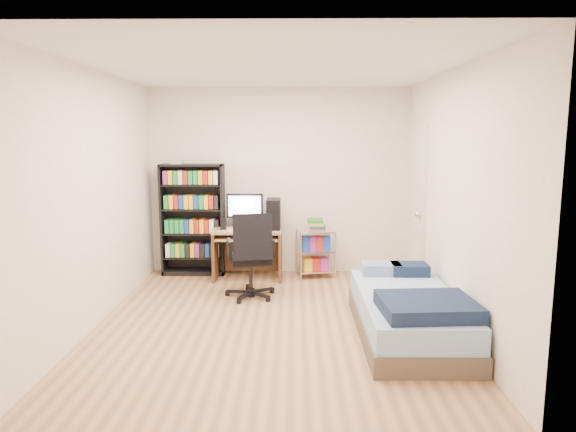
{
  "coord_description": "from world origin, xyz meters",
  "views": [
    {
      "loc": [
        0.21,
        -4.96,
        1.86
      ],
      "look_at": [
        0.14,
        0.4,
        1.02
      ],
      "focal_mm": 32.0,
      "sensor_mm": 36.0,
      "label": 1
    }
  ],
  "objects_px": {
    "media_shelf": "(193,218)",
    "bed": "(409,313)",
    "office_chair": "(251,271)",
    "computer_desk": "(255,233)"
  },
  "relations": [
    {
      "from": "office_chair",
      "to": "bed",
      "type": "relative_size",
      "value": 0.56
    },
    {
      "from": "media_shelf",
      "to": "computer_desk",
      "type": "bearing_deg",
      "value": -12.38
    },
    {
      "from": "media_shelf",
      "to": "computer_desk",
      "type": "xyz_separation_m",
      "value": [
        0.85,
        -0.19,
        -0.17
      ]
    },
    {
      "from": "media_shelf",
      "to": "office_chair",
      "type": "bearing_deg",
      "value": -50.26
    },
    {
      "from": "bed",
      "to": "media_shelf",
      "type": "bearing_deg",
      "value": 137.96
    },
    {
      "from": "media_shelf",
      "to": "office_chair",
      "type": "xyz_separation_m",
      "value": [
        0.87,
        -1.04,
        -0.45
      ]
    },
    {
      "from": "computer_desk",
      "to": "office_chair",
      "type": "xyz_separation_m",
      "value": [
        0.02,
        -0.86,
        -0.28
      ]
    },
    {
      "from": "media_shelf",
      "to": "bed",
      "type": "distance_m",
      "value": 3.32
    },
    {
      "from": "office_chair",
      "to": "computer_desk",
      "type": "bearing_deg",
      "value": 79.07
    },
    {
      "from": "computer_desk",
      "to": "office_chair",
      "type": "distance_m",
      "value": 0.9
    }
  ]
}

